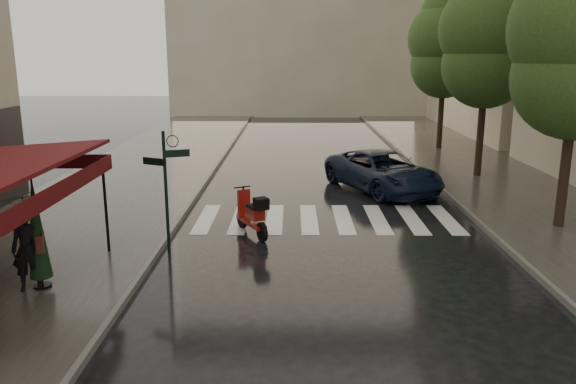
{
  "coord_description": "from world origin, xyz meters",
  "views": [
    {
      "loc": [
        1.94,
        -10.51,
        4.87
      ],
      "look_at": [
        1.82,
        3.75,
        1.4
      ],
      "focal_mm": 35.0,
      "sensor_mm": 36.0,
      "label": 1
    }
  ],
  "objects_px": {
    "parasol_back": "(36,228)",
    "scooter": "(252,215)",
    "parked_car": "(382,171)",
    "pedestrian_with_umbrella": "(24,213)"
  },
  "relations": [
    {
      "from": "pedestrian_with_umbrella",
      "to": "parasol_back",
      "type": "distance_m",
      "value": 0.41
    },
    {
      "from": "parked_car",
      "to": "parasol_back",
      "type": "bearing_deg",
      "value": -157.62
    },
    {
      "from": "parked_car",
      "to": "parasol_back",
      "type": "height_order",
      "value": "parasol_back"
    },
    {
      "from": "scooter",
      "to": "parasol_back",
      "type": "distance_m",
      "value": 5.78
    },
    {
      "from": "scooter",
      "to": "parked_car",
      "type": "height_order",
      "value": "parked_car"
    },
    {
      "from": "parked_car",
      "to": "parasol_back",
      "type": "relative_size",
      "value": 2.15
    },
    {
      "from": "scooter",
      "to": "parasol_back",
      "type": "bearing_deg",
      "value": -164.81
    },
    {
      "from": "scooter",
      "to": "parasol_back",
      "type": "relative_size",
      "value": 0.71
    },
    {
      "from": "pedestrian_with_umbrella",
      "to": "parked_car",
      "type": "height_order",
      "value": "pedestrian_with_umbrella"
    },
    {
      "from": "parasol_back",
      "to": "scooter",
      "type": "bearing_deg",
      "value": 43.18
    }
  ]
}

